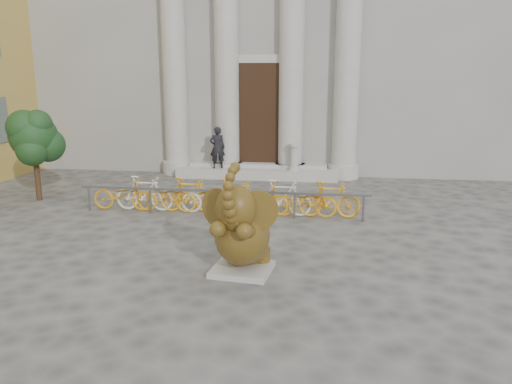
# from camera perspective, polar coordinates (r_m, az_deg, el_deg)

# --- Properties ---
(ground) EXTENTS (80.00, 80.00, 0.00)m
(ground) POSITION_cam_1_polar(r_m,az_deg,el_deg) (9.94, -7.47, -9.03)
(ground) COLOR #474442
(ground) RESTS_ON ground
(classical_building) EXTENTS (22.00, 10.70, 12.00)m
(classical_building) POSITION_cam_1_polar(r_m,az_deg,el_deg) (24.03, 2.07, 18.49)
(classical_building) COLOR gray
(classical_building) RESTS_ON ground
(entrance_steps) EXTENTS (6.00, 1.20, 0.36)m
(entrance_steps) POSITION_cam_1_polar(r_m,az_deg,el_deg) (18.77, 0.14, 2.22)
(entrance_steps) COLOR #A8A59E
(entrance_steps) RESTS_ON ground
(elephant_statue) EXTENTS (1.48, 1.70, 2.22)m
(elephant_statue) POSITION_cam_1_polar(r_m,az_deg,el_deg) (9.55, -1.68, -4.71)
(elephant_statue) COLOR #A8A59E
(elephant_statue) RESTS_ON ground
(bike_rack) EXTENTS (8.00, 0.53, 1.00)m
(bike_rack) POSITION_cam_1_polar(r_m,az_deg,el_deg) (13.79, -3.87, -0.46)
(bike_rack) COLOR slate
(bike_rack) RESTS_ON ground
(tree) EXTENTS (1.60, 1.46, 2.77)m
(tree) POSITION_cam_1_polar(r_m,az_deg,el_deg) (16.41, -24.03, 5.69)
(tree) COLOR #332114
(tree) RESTS_ON ground
(pedestrian) EXTENTS (0.65, 0.52, 1.56)m
(pedestrian) POSITION_cam_1_polar(r_m,az_deg,el_deg) (18.63, -4.44, 5.08)
(pedestrian) COLOR black
(pedestrian) RESTS_ON entrance_steps
(balustrade_post) EXTENTS (0.40, 0.40, 0.98)m
(balustrade_post) POSITION_cam_1_polar(r_m,az_deg,el_deg) (18.23, 4.37, 3.87)
(balustrade_post) COLOR #A8A59E
(balustrade_post) RESTS_ON entrance_steps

